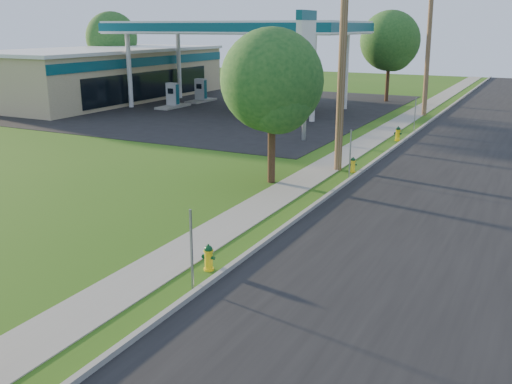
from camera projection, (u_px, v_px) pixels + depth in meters
ground_plane at (52, 378)px, 10.18m from camera, size 140.00×140.00×0.00m
road at (423, 240)px, 16.74m from camera, size 8.00×120.00×0.02m
curb at (298, 218)px, 18.48m from camera, size 0.15×120.00×0.15m
sidewalk at (250, 212)px, 19.26m from camera, size 1.50×120.00×0.03m
forecourt at (214, 107)px, 44.52m from camera, size 26.00×28.00×0.02m
utility_pole_mid at (342, 54)px, 23.57m from camera, size 1.40×0.32×9.80m
utility_pole_far at (428, 45)px, 38.98m from camera, size 1.40×0.32×9.50m
sign_post_near at (192, 250)px, 13.38m from camera, size 0.05×0.04×2.00m
sign_post_mid at (350, 154)px, 23.45m from camera, size 0.05×0.04×2.00m
sign_post_far at (415, 115)px, 33.87m from camera, size 0.05×0.04×2.00m
gas_canopy at (236, 28)px, 42.00m from camera, size 18.18×9.18×6.40m
fuel_pump_nw at (173, 98)px, 43.71m from camera, size 1.20×3.20×1.90m
fuel_pump_ne at (279, 106)px, 39.76m from camera, size 1.20×3.20×1.90m
fuel_pump_sw at (201, 93)px, 47.13m from camera, size 1.20×3.20×1.90m
fuel_pump_se at (301, 99)px, 43.18m from camera, size 1.20×3.20×1.90m
convenience_store at (104, 74)px, 48.75m from camera, size 10.40×22.40×4.25m
price_pylon at (306, 38)px, 29.84m from camera, size 0.34×2.04×6.85m
tree_verge at (273, 85)px, 21.80m from camera, size 3.99×3.99×6.05m
tree_lot at (391, 43)px, 46.20m from camera, size 4.84×4.84×7.33m
tree_back at (112, 40)px, 55.14m from camera, size 4.91×4.91×7.44m
hydrant_near at (209, 258)px, 14.60m from camera, size 0.36×0.32×0.72m
hydrant_mid at (353, 165)px, 24.46m from camera, size 0.35×0.31×0.67m
hydrant_far at (398, 134)px, 31.15m from camera, size 0.42×0.37×0.81m
car_silver at (276, 102)px, 40.83m from camera, size 5.19×3.50×1.64m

